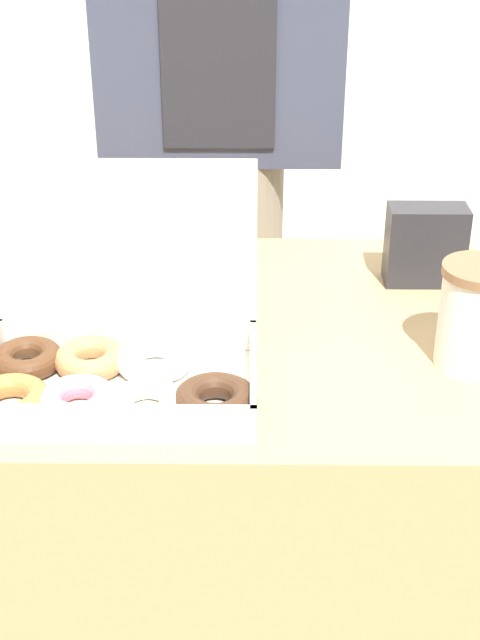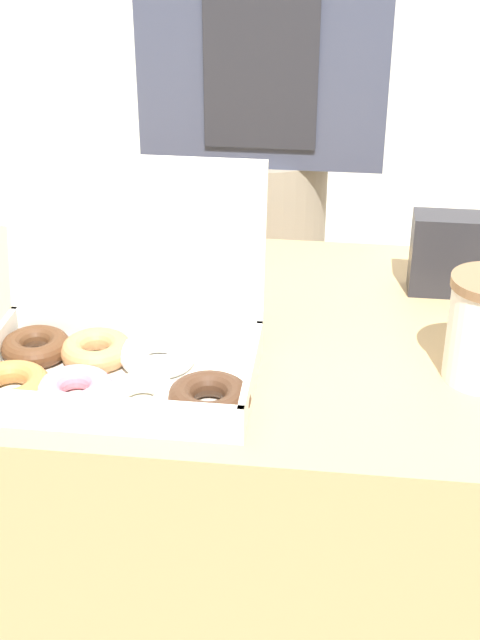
% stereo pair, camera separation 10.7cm
% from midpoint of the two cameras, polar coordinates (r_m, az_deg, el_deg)
% --- Properties ---
extents(table, '(0.94, 0.63, 0.78)m').
position_cam_midpoint_polar(table, '(1.47, -5.21, -13.79)').
color(table, tan).
rests_on(table, ground_plane).
extents(donut_box, '(0.37, 0.26, 0.25)m').
position_cam_midpoint_polar(donut_box, '(1.10, -10.95, -2.76)').
color(donut_box, silver).
rests_on(donut_box, table).
extents(coffee_cup, '(0.10, 0.10, 0.14)m').
position_cam_midpoint_polar(coffee_cup, '(1.15, 12.35, 0.20)').
color(coffee_cup, silver).
rests_on(coffee_cup, table).
extents(napkin_holder, '(0.12, 0.06, 0.12)m').
position_cam_midpoint_polar(napkin_holder, '(1.37, 9.61, 4.70)').
color(napkin_holder, '#232328').
rests_on(napkin_holder, table).
extents(person_customer, '(0.46, 0.25, 1.58)m').
position_cam_midpoint_polar(person_customer, '(1.80, -2.95, 10.78)').
color(person_customer, gray).
rests_on(person_customer, ground_plane).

